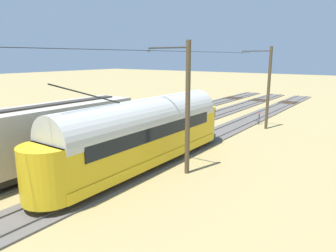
# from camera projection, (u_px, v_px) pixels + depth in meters

# --- Properties ---
(ground_plane) EXTENTS (220.00, 220.00, 0.00)m
(ground_plane) POSITION_uv_depth(u_px,v_px,m) (123.00, 145.00, 24.43)
(ground_plane) COLOR #9E8956
(track_streetcar_siding) EXTENTS (2.80, 80.00, 0.18)m
(track_streetcar_siding) POSITION_uv_depth(u_px,v_px,m) (172.00, 154.00, 22.15)
(track_streetcar_siding) COLOR #56514C
(track_streetcar_siding) RESTS_ON ground
(track_adjacent_siding) EXTENTS (2.80, 80.00, 0.18)m
(track_adjacent_siding) POSITION_uv_depth(u_px,v_px,m) (125.00, 144.00, 24.67)
(track_adjacent_siding) COLOR #56514C
(track_adjacent_siding) RESTS_ON ground
(track_third_siding) EXTENTS (2.80, 80.00, 0.18)m
(track_third_siding) POSITION_uv_depth(u_px,v_px,m) (88.00, 136.00, 27.18)
(track_third_siding) COLOR #56514C
(track_third_siding) RESTS_ON ground
(vintage_streetcar) EXTENTS (2.65, 16.04, 5.51)m
(vintage_streetcar) POSITION_uv_depth(u_px,v_px,m) (144.00, 132.00, 19.28)
(vintage_streetcar) COLOR gold
(vintage_streetcar) RESTS_ON ground
(boxcar_adjacent) EXTENTS (2.96, 14.63, 3.85)m
(boxcar_adjacent) POSITION_uv_depth(u_px,v_px,m) (26.00, 140.00, 17.74)
(boxcar_adjacent) COLOR #B2A893
(boxcar_adjacent) RESTS_ON ground
(catenary_pole_foreground) EXTENTS (3.01, 0.28, 7.71)m
(catenary_pole_foreground) POSITION_uv_depth(u_px,v_px,m) (268.00, 87.00, 29.24)
(catenary_pole_foreground) COLOR #4C3D28
(catenary_pole_foreground) RESTS_ON ground
(catenary_pole_mid_near) EXTENTS (3.01, 0.28, 7.71)m
(catenary_pole_mid_near) POSITION_uv_depth(u_px,v_px,m) (187.00, 106.00, 17.83)
(catenary_pole_mid_near) COLOR #4C3D28
(catenary_pole_mid_near) RESTS_ON ground
(overhead_wire_run) EXTENTS (2.81, 32.69, 0.18)m
(overhead_wire_run) POSITION_uv_depth(u_px,v_px,m) (157.00, 51.00, 19.22)
(overhead_wire_run) COLOR black
(overhead_wire_run) RESTS_ON ground
(switch_stand) EXTENTS (0.50, 0.30, 1.24)m
(switch_stand) POSITION_uv_depth(u_px,v_px,m) (259.00, 118.00, 31.73)
(switch_stand) COLOR black
(switch_stand) RESTS_ON ground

